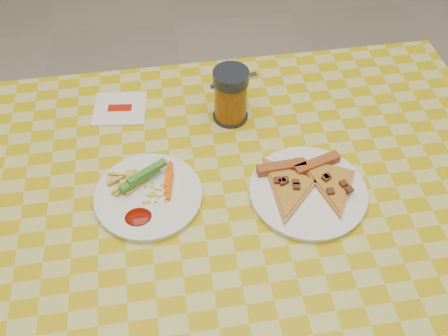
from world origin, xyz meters
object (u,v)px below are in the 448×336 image
at_px(plate_left, 149,197).
at_px(plate_right, 308,192).
at_px(table, 224,214).
at_px(drink_glass, 231,96).

relative_size(plate_left, plate_right, 0.91).
distance_m(table, plate_left, 0.17).
xyz_separation_m(plate_right, drink_glass, (-0.12, 0.25, 0.06)).
height_order(plate_right, drink_glass, drink_glass).
bearing_deg(table, plate_left, 175.19).
bearing_deg(plate_right, plate_left, 173.01).
height_order(table, plate_right, plate_right).
bearing_deg(plate_right, table, 171.07).
bearing_deg(drink_glass, plate_left, -133.97).
distance_m(plate_left, plate_right, 0.33).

